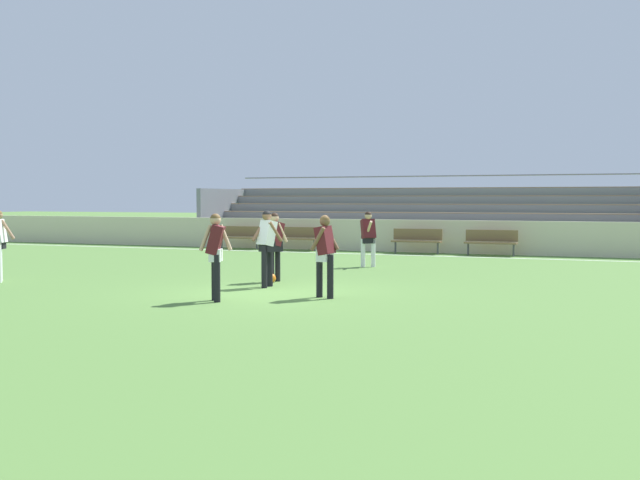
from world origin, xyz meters
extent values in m
plane|color=#517A38|center=(0.00, 0.00, 0.00)|extent=(160.00, 160.00, 0.00)
cube|color=white|center=(0.00, 11.52, 0.00)|extent=(44.00, 0.12, 0.01)
cube|color=beige|center=(0.00, 13.12, 0.60)|extent=(48.00, 0.16, 1.20)
cube|color=#897051|center=(-0.68, 14.23, 0.35)|extent=(19.18, 0.36, 0.08)
cube|color=slate|center=(-0.68, 14.03, 0.17)|extent=(19.18, 0.04, 0.35)
cube|color=#897051|center=(-0.68, 14.92, 0.69)|extent=(19.18, 0.36, 0.08)
cube|color=slate|center=(-0.68, 14.72, 0.52)|extent=(19.18, 0.04, 0.35)
cube|color=#897051|center=(-0.68, 15.60, 1.04)|extent=(19.18, 0.36, 0.08)
cube|color=slate|center=(-0.68, 15.40, 0.87)|extent=(19.18, 0.04, 0.35)
cube|color=#897051|center=(-0.68, 16.29, 1.39)|extent=(19.18, 0.36, 0.08)
cube|color=slate|center=(-0.68, 16.09, 1.21)|extent=(19.18, 0.04, 0.35)
cube|color=#897051|center=(-0.68, 16.97, 1.73)|extent=(19.18, 0.36, 0.08)
cube|color=slate|center=(-0.68, 16.77, 1.56)|extent=(19.18, 0.04, 0.35)
cube|color=#897051|center=(-0.68, 17.66, 2.08)|extent=(19.18, 0.36, 0.08)
cube|color=slate|center=(-0.68, 17.46, 1.91)|extent=(19.18, 0.04, 0.35)
cube|color=#897051|center=(-0.68, 18.34, 2.43)|extent=(19.18, 0.36, 0.08)
cube|color=slate|center=(-0.68, 18.14, 2.25)|extent=(19.18, 0.04, 0.35)
cube|color=slate|center=(-10.17, 16.29, 1.21)|extent=(0.20, 4.47, 2.43)
cylinder|color=slate|center=(-0.68, 18.59, 2.98)|extent=(19.18, 0.06, 0.06)
cube|color=brown|center=(2.49, 12.30, 0.45)|extent=(1.80, 0.40, 0.06)
cube|color=brown|center=(2.49, 12.48, 0.70)|extent=(1.80, 0.05, 0.40)
cylinder|color=#47474C|center=(1.71, 12.30, 0.23)|extent=(0.07, 0.07, 0.45)
cylinder|color=#47474C|center=(3.27, 12.30, 0.23)|extent=(0.07, 0.07, 0.45)
cube|color=brown|center=(-4.90, 12.30, 0.45)|extent=(1.80, 0.40, 0.06)
cube|color=brown|center=(-4.90, 12.48, 0.70)|extent=(1.80, 0.05, 0.40)
cylinder|color=#47474C|center=(-5.68, 12.30, 0.23)|extent=(0.07, 0.07, 0.45)
cylinder|color=#47474C|center=(-4.12, 12.30, 0.23)|extent=(0.07, 0.07, 0.45)
cube|color=brown|center=(-0.15, 12.30, 0.45)|extent=(1.80, 0.40, 0.06)
cube|color=brown|center=(-0.15, 12.48, 0.70)|extent=(1.80, 0.05, 0.40)
cylinder|color=#47474C|center=(-0.93, 12.30, 0.23)|extent=(0.07, 0.07, 0.45)
cylinder|color=#47474C|center=(0.63, 12.30, 0.23)|extent=(0.07, 0.07, 0.45)
cube|color=brown|center=(-7.31, 12.30, 0.45)|extent=(1.80, 0.40, 0.06)
cube|color=brown|center=(-7.31, 12.48, 0.70)|extent=(1.80, 0.05, 0.40)
cylinder|color=#47474C|center=(-8.09, 12.30, 0.23)|extent=(0.07, 0.07, 0.45)
cylinder|color=#47474C|center=(-6.53, 12.30, 0.23)|extent=(0.07, 0.07, 0.45)
cylinder|color=black|center=(-0.95, 1.89, 0.43)|extent=(0.13, 0.13, 0.87)
cylinder|color=black|center=(-0.90, 2.12, 0.43)|extent=(0.13, 0.13, 0.87)
cube|color=black|center=(-0.93, 2.00, 0.85)|extent=(0.42, 0.36, 0.24)
cube|color=#56191E|center=(-0.93, 2.00, 1.15)|extent=(0.50, 0.48, 0.60)
cylinder|color=#D6A884|center=(-1.12, 1.98, 1.19)|extent=(0.21, 0.31, 0.50)
cylinder|color=#D6A884|center=(-0.74, 2.03, 1.19)|extent=(0.21, 0.31, 0.50)
sphere|color=#D6A884|center=(-0.93, 2.00, 1.53)|extent=(0.21, 0.21, 0.21)
sphere|color=black|center=(-0.93, 2.00, 1.55)|extent=(0.20, 0.20, 0.20)
cylinder|color=black|center=(-0.60, 0.76, 0.47)|extent=(0.13, 0.13, 0.94)
cylinder|color=black|center=(-0.62, 1.09, 0.47)|extent=(0.13, 0.13, 0.94)
cube|color=black|center=(-0.61, 0.93, 0.92)|extent=(0.42, 0.37, 0.24)
cube|color=white|center=(-0.61, 0.93, 1.22)|extent=(0.50, 0.49, 0.60)
cylinder|color=brown|center=(-0.82, 0.92, 1.26)|extent=(0.25, 0.35, 0.47)
cylinder|color=brown|center=(-0.40, 0.93, 1.26)|extent=(0.25, 0.35, 0.47)
sphere|color=brown|center=(-0.61, 0.93, 1.60)|extent=(0.21, 0.21, 0.21)
sphere|color=black|center=(-0.61, 0.93, 1.62)|extent=(0.20, 0.20, 0.20)
cylinder|color=#A87A5B|center=(-6.85, -0.34, 1.25)|extent=(0.34, 0.20, 0.48)
cylinder|color=white|center=(-0.25, 6.62, 0.41)|extent=(0.13, 0.13, 0.83)
cylinder|color=white|center=(0.02, 6.72, 0.41)|extent=(0.13, 0.13, 0.83)
cube|color=black|center=(-0.11, 6.67, 0.81)|extent=(0.42, 0.40, 0.24)
cube|color=#56191E|center=(-0.11, 6.67, 1.11)|extent=(0.52, 0.51, 0.60)
cylinder|color=#D6A884|center=(-0.20, 6.85, 1.14)|extent=(0.32, 0.37, 0.43)
cylinder|color=#D6A884|center=(-0.03, 6.49, 1.14)|extent=(0.32, 0.37, 0.43)
sphere|color=#D6A884|center=(-0.11, 6.67, 1.49)|extent=(0.21, 0.21, 0.21)
sphere|color=black|center=(-0.11, 6.67, 1.51)|extent=(0.20, 0.20, 0.20)
cylinder|color=black|center=(-0.41, -1.70, 0.46)|extent=(0.13, 0.13, 0.91)
cylinder|color=black|center=(-0.58, -1.48, 0.46)|extent=(0.13, 0.13, 0.91)
cube|color=white|center=(-0.49, -1.59, 0.89)|extent=(0.33, 0.41, 0.24)
cube|color=#56191E|center=(-0.49, -1.59, 1.19)|extent=(0.46, 0.48, 0.60)
cylinder|color=#D6A884|center=(-0.64, -1.73, 1.23)|extent=(0.27, 0.16, 0.51)
cylinder|color=#D6A884|center=(-0.35, -1.45, 1.23)|extent=(0.27, 0.16, 0.51)
sphere|color=#D6A884|center=(-0.49, -1.59, 1.58)|extent=(0.21, 0.21, 0.21)
sphere|color=brown|center=(-0.49, -1.59, 1.60)|extent=(0.20, 0.20, 0.20)
cylinder|color=black|center=(1.14, -0.28, 0.44)|extent=(0.13, 0.13, 0.87)
cylinder|color=black|center=(1.42, -0.41, 0.44)|extent=(0.13, 0.13, 0.87)
cube|color=white|center=(1.28, -0.34, 0.85)|extent=(0.25, 0.38, 0.24)
cube|color=#56191E|center=(1.28, -0.34, 1.15)|extent=(0.35, 0.41, 0.59)
cylinder|color=brown|center=(1.36, -0.15, 1.19)|extent=(0.33, 0.11, 0.49)
cylinder|color=brown|center=(1.21, -0.53, 1.19)|extent=(0.33, 0.11, 0.49)
sphere|color=brown|center=(1.28, -0.34, 1.54)|extent=(0.21, 0.21, 0.21)
sphere|color=brown|center=(1.28, -0.34, 1.56)|extent=(0.20, 0.20, 0.20)
sphere|color=orange|center=(-0.90, 1.76, 0.11)|extent=(0.22, 0.22, 0.22)
camera|label=1|loc=(6.89, -14.64, 1.99)|focal=43.32mm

